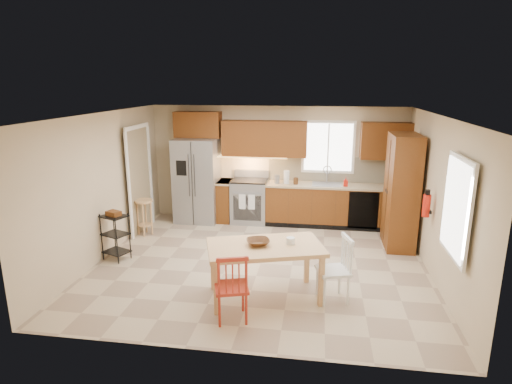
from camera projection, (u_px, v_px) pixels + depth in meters
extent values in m
plane|color=tan|center=(260.00, 263.00, 7.27)|extent=(5.50, 5.50, 0.00)
cube|color=silver|center=(261.00, 115.00, 6.64)|extent=(5.50, 5.00, 0.02)
cube|color=#CCB793|center=(277.00, 164.00, 9.35)|extent=(5.50, 0.02, 2.50)
cube|color=#CCB793|center=(228.00, 251.00, 4.57)|extent=(5.50, 0.02, 2.50)
cube|color=#CCB793|center=(103.00, 186.00, 7.36)|extent=(0.02, 5.00, 2.50)
cube|color=#CCB793|center=(438.00, 199.00, 6.56)|extent=(0.02, 5.00, 2.50)
cube|color=gray|center=(197.00, 180.00, 9.32)|extent=(0.92, 0.75, 1.82)
cube|color=gray|center=(250.00, 201.00, 9.33)|extent=(0.76, 0.63, 0.92)
cube|color=brown|center=(225.00, 201.00, 9.42)|extent=(0.30, 0.60, 0.90)
cube|color=brown|center=(335.00, 205.00, 9.08)|extent=(2.92, 0.60, 0.90)
cube|color=black|center=(363.00, 210.00, 8.72)|extent=(0.60, 0.02, 0.78)
cube|color=beige|center=(336.00, 169.00, 9.17)|extent=(2.92, 0.03, 0.55)
cube|color=#643610|center=(198.00, 124.00, 9.21)|extent=(1.00, 0.35, 0.55)
cube|color=#643610|center=(264.00, 139.00, 9.07)|extent=(1.80, 0.35, 0.75)
cube|color=#643610|center=(386.00, 141.00, 8.71)|extent=(1.00, 0.35, 0.75)
cube|color=white|center=(328.00, 147.00, 9.07)|extent=(1.12, 0.04, 1.12)
cube|color=gray|center=(327.00, 186.00, 9.00)|extent=(0.62, 0.46, 0.16)
cube|color=#FFBF66|center=(250.00, 157.00, 9.19)|extent=(1.60, 0.30, 0.01)
imported|color=red|center=(346.00, 182.00, 8.82)|extent=(0.09, 0.09, 0.19)
cylinder|color=white|center=(287.00, 177.00, 9.03)|extent=(0.12, 0.12, 0.28)
cylinder|color=gray|center=(277.00, 179.00, 9.07)|extent=(0.11, 0.11, 0.18)
cylinder|color=#4F3015|center=(296.00, 181.00, 8.99)|extent=(0.10, 0.10, 0.14)
cube|color=brown|center=(401.00, 192.00, 7.80)|extent=(0.50, 0.95, 2.10)
cylinder|color=red|center=(426.00, 206.00, 6.76)|extent=(0.12, 0.12, 0.36)
cube|color=white|center=(457.00, 208.00, 5.42)|extent=(0.04, 1.02, 1.32)
cube|color=#8C7A59|center=(139.00, 181.00, 8.64)|extent=(0.04, 0.95, 2.10)
imported|color=#4F3015|center=(258.00, 245.00, 5.97)|extent=(0.40, 0.40, 0.08)
cylinder|color=white|center=(291.00, 242.00, 6.00)|extent=(0.15, 0.15, 0.14)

